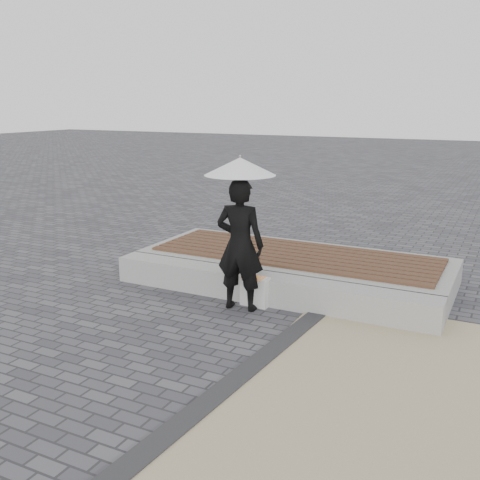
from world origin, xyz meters
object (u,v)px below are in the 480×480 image
handbag (246,262)px  woman (240,245)px  parasol (240,166)px  seating_ledge (265,288)px  canvas_tote (255,291)px

handbag → woman: bearing=-89.3°
woman → parasol: size_ratio=1.51×
seating_ledge → canvas_tote: (-0.05, -0.24, 0.02)m
parasol → canvas_tote: size_ratio=2.85×
parasol → canvas_tote: (0.14, 0.20, -1.80)m
woman → handbag: (-0.15, 0.49, -0.39)m
canvas_tote → seating_ledge: bearing=82.3°
handbag → canvas_tote: handbag is taller
woman → canvas_tote: woman is taller
seating_ledge → canvas_tote: size_ratio=11.55×
handbag → seating_ledge: bearing=-24.2°
woman → handbag: 0.64m
woman → handbag: bearing=-80.1°
seating_ledge → parasol: bearing=-113.6°
handbag → parasol: bearing=-89.3°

